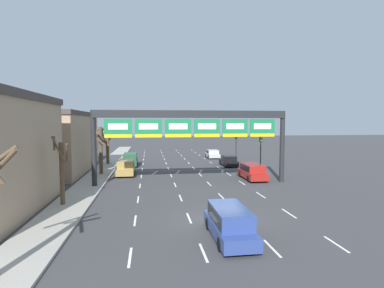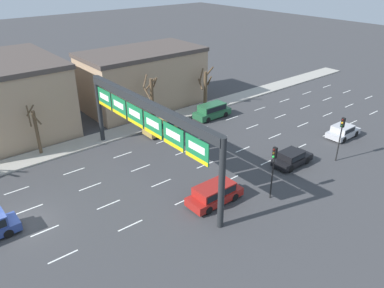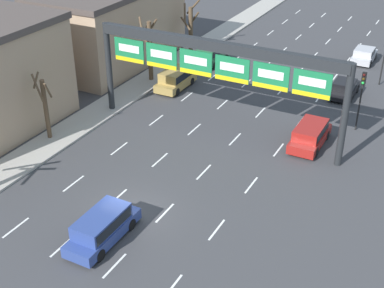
{
  "view_description": "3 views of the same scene",
  "coord_description": "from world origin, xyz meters",
  "views": [
    {
      "loc": [
        -4.07,
        -17.08,
        5.96
      ],
      "look_at": [
        -0.42,
        8.21,
        4.09
      ],
      "focal_mm": 28.0,
      "sensor_mm": 36.0,
      "label": 1
    },
    {
      "loc": [
        24.46,
        -4.12,
        17.25
      ],
      "look_at": [
        0.1,
        15.66,
        1.68
      ],
      "focal_mm": 35.0,
      "sensor_mm": 36.0,
      "label": 2
    },
    {
      "loc": [
        14.6,
        -20.28,
        18.37
      ],
      "look_at": [
        2.78,
        2.2,
        4.24
      ],
      "focal_mm": 50.0,
      "sensor_mm": 36.0,
      "label": 3
    }
  ],
  "objects": [
    {
      "name": "suv_green",
      "position": [
        -6.62,
        24.23,
        0.96
      ],
      "size": [
        1.9,
        4.66,
        1.73
      ],
      "color": "#235B38",
      "rests_on": "ground_plane"
    },
    {
      "name": "tree_bare_furthest",
      "position": [
        -9.86,
        25.91,
        2.77
      ],
      "size": [
        1.74,
        1.77,
        5.2
      ],
      "color": "brown",
      "rests_on": "sidewalk_left"
    },
    {
      "name": "car_silver",
      "position": [
        6.36,
        31.4,
        0.74
      ],
      "size": [
        1.89,
        3.97,
        1.39
      ],
      "color": "#B7B7BC",
      "rests_on": "ground_plane"
    },
    {
      "name": "building_far",
      "position": [
        -15.5,
        20.25,
        3.61
      ],
      "size": [
        8.25,
        15.14,
        7.2
      ],
      "color": "tan",
      "rests_on": "ground_plane"
    },
    {
      "name": "lane_dashes",
      "position": [
        -0.0,
        13.5,
        0.0
      ],
      "size": [
        10.02,
        67.0,
        0.01
      ],
      "color": "white",
      "rests_on": "ground_plane"
    },
    {
      "name": "suv_red",
      "position": [
        6.6,
        12.64,
        0.89
      ],
      "size": [
        1.93,
        4.59,
        1.59
      ],
      "color": "maroon",
      "rests_on": "ground_plane"
    },
    {
      "name": "tree_bare_third",
      "position": [
        -9.51,
        17.59,
        3.16
      ],
      "size": [
        1.74,
        1.89,
        5.57
      ],
      "color": "brown",
      "rests_on": "sidewalk_left"
    },
    {
      "name": "ground_plane",
      "position": [
        0.0,
        0.0,
        0.0
      ],
      "size": [
        220.0,
        220.0,
        0.0
      ],
      "primitive_type": "plane",
      "color": "#3D3D3F"
    },
    {
      "name": "sidewalk_left",
      "position": [
        -9.65,
        0.0,
        0.07
      ],
      "size": [
        2.8,
        110.0,
        0.15
      ],
      "color": "#A8A399",
      "rests_on": "ground_plane"
    },
    {
      "name": "traffic_light_near_gantry",
      "position": [
        8.86,
        26.18,
        3.15
      ],
      "size": [
        0.3,
        0.35,
        4.39
      ],
      "color": "black",
      "rests_on": "ground_plane"
    },
    {
      "name": "sign_gantry",
      "position": [
        -0.0,
        10.93,
        5.73
      ],
      "size": [
        18.56,
        0.7,
        7.06
      ],
      "color": "#232628",
      "rests_on": "ground_plane"
    },
    {
      "name": "car_black",
      "position": [
        6.67,
        22.24,
        0.75
      ],
      "size": [
        1.82,
        4.0,
        1.41
      ],
      "color": "black",
      "rests_on": "ground_plane"
    },
    {
      "name": "suv_blue",
      "position": [
        -0.04,
        -2.59,
        0.93
      ],
      "size": [
        1.82,
        4.74,
        1.66
      ],
      "color": "navy",
      "rests_on": "ground_plane"
    },
    {
      "name": "tree_bare_closest",
      "position": [
        -10.17,
        4.84,
        2.66
      ],
      "size": [
        1.13,
        1.11,
        4.89
      ],
      "color": "brown",
      "rests_on": "sidewalk_left"
    },
    {
      "name": "traffic_light_mid_block",
      "position": [
        8.97,
        16.52,
        3.24
      ],
      "size": [
        0.3,
        0.35,
        4.54
      ],
      "color": "black",
      "rests_on": "ground_plane"
    },
    {
      "name": "suv_gold",
      "position": [
        -6.68,
        17.14,
        0.95
      ],
      "size": [
        1.91,
        4.4,
        1.7
      ],
      "color": "#A88947",
      "rests_on": "ground_plane"
    }
  ]
}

